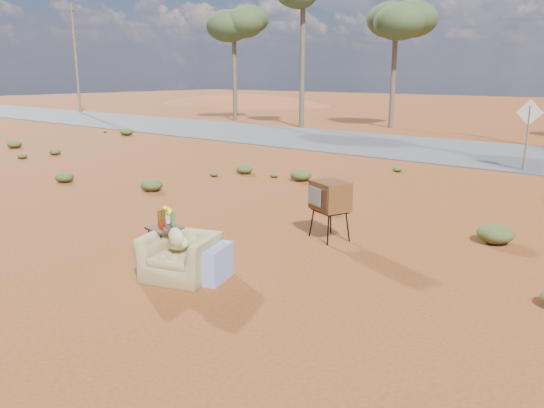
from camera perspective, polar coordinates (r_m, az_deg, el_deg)
The scene contains 12 objects.
ground at distance 8.34m, azimuth -6.51°, elevation -6.87°, with size 140.00×140.00×0.00m, color brown.
highway at distance 21.39m, azimuth 23.46°, elevation 4.86°, with size 140.00×7.00×0.04m, color #565659.
dirt_mound at distance 53.21m, azimuth -3.19°, elevation 10.65°, with size 26.00×18.00×2.00m, color #9F5026.
armchair at distance 7.88m, azimuth -9.27°, elevation -5.05°, with size 1.29×1.08×0.88m.
tv_unit at distance 9.56m, azimuth 6.25°, elevation 0.79°, with size 0.81×0.75×1.07m.
side_table at distance 8.32m, azimuth -11.40°, elevation -2.22°, with size 0.52×0.52×0.92m.
rusty_bar at distance 8.34m, azimuth -9.58°, elevation -6.82°, with size 0.04×0.04×1.58m, color #472113.
road_sign at distance 17.97m, azimuth 25.87°, elevation 7.89°, with size 0.78×0.06×2.19m.
eucalyptus_far_left at distance 34.83m, azimuth -4.13°, elevation 18.74°, with size 3.20×3.20×7.10m.
eucalyptus_near_left at distance 30.73m, azimuth 13.19°, elevation 18.18°, with size 3.20×3.20×6.60m.
utility_pole_west at distance 44.06m, azimuth -20.36°, elevation 14.58°, with size 1.40×0.20×8.00m.
scrub_patch at distance 12.09m, azimuth 5.65°, elevation 0.39°, with size 17.49×8.07×0.33m.
Camera 1 is at (5.60, -5.44, 2.94)m, focal length 35.00 mm.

